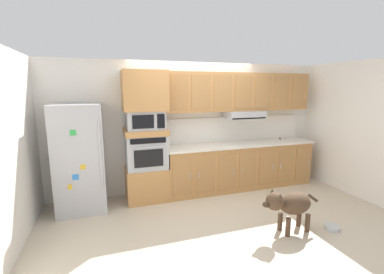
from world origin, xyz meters
TOP-DOWN VIEW (x-y plane):
  - ground_plane at (0.00, 0.00)m, footprint 9.60×9.60m
  - back_kitchen_wall at (0.00, 1.11)m, footprint 6.20×0.12m
  - side_panel_left at (-2.80, 0.00)m, footprint 0.12×7.10m
  - side_panel_right at (2.80, 0.00)m, footprint 0.12×7.10m
  - refrigerator at (-2.08, 0.68)m, footprint 0.76×0.73m
  - oven_base_cabinet at (-0.99, 0.75)m, footprint 0.74×0.62m
  - built_in_oven at (-0.99, 0.75)m, footprint 0.70×0.62m
  - appliance_mid_shelf at (-0.99, 0.75)m, footprint 0.74×0.62m
  - microwave at (-0.99, 0.75)m, footprint 0.64×0.54m
  - appliance_upper_cabinet at (-0.99, 0.75)m, footprint 0.74×0.62m
  - lower_cabinet_run at (0.91, 0.75)m, footprint 3.05×0.63m
  - countertop_slab at (0.91, 0.75)m, footprint 3.09×0.64m
  - backsplash_panel at (0.91, 1.04)m, footprint 3.09×0.02m
  - upper_cabinet_with_hood at (0.91, 0.87)m, footprint 3.05×0.48m
  - screwdriver at (1.92, 0.84)m, footprint 0.17×0.16m
  - dog at (0.72, -1.03)m, footprint 0.94×0.32m
  - dog_food_bowl at (1.36, -1.18)m, footprint 0.20×0.20m

SIDE VIEW (x-z plane):
  - ground_plane at x=0.00m, z-range 0.00..0.00m
  - dog_food_bowl at x=1.36m, z-range 0.00..0.06m
  - oven_base_cabinet at x=-0.99m, z-range 0.00..0.60m
  - dog at x=0.72m, z-range 0.09..0.74m
  - lower_cabinet_run at x=0.91m, z-range 0.00..0.88m
  - refrigerator at x=-2.08m, z-range 0.00..1.76m
  - countertop_slab at x=0.91m, z-range 0.88..0.92m
  - built_in_oven at x=-0.99m, z-range 0.60..1.20m
  - screwdriver at x=1.92m, z-range 0.92..0.95m
  - backsplash_panel at x=0.91m, z-range 0.92..1.42m
  - back_kitchen_wall at x=0.00m, z-range 0.00..2.50m
  - side_panel_left at x=-2.80m, z-range 0.00..2.50m
  - side_panel_right at x=2.80m, z-range 0.00..2.50m
  - appliance_mid_shelf at x=-0.99m, z-range 1.20..1.30m
  - microwave at x=-0.99m, z-range 1.30..1.62m
  - upper_cabinet_with_hood at x=0.91m, z-range 1.46..2.34m
  - appliance_upper_cabinet at x=-0.99m, z-range 1.62..2.30m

